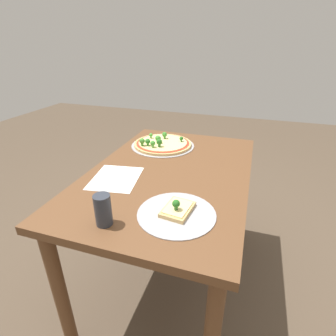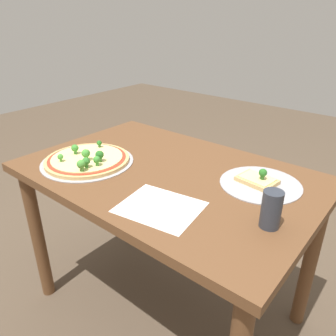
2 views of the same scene
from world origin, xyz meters
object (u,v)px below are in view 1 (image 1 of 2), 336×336
Objects in this scene: pizza_tray_whole at (162,144)px; drinking_cup at (103,210)px; pizza_tray_slice at (177,211)px; dining_table at (170,189)px.

pizza_tray_whole is 3.28× the size of drinking_cup.
pizza_tray_whole is at bearing 23.79° from pizza_tray_slice.
pizza_tray_whole reaches higher than dining_table.
drinking_cup is (-0.79, -0.06, 0.05)m from pizza_tray_whole.
pizza_tray_slice is 0.27m from drinking_cup.
pizza_tray_slice is 2.53× the size of drinking_cup.
dining_table is 0.51m from drinking_cup.
drinking_cup is at bearing 168.83° from dining_table.
pizza_tray_whole reaches higher than pizza_tray_slice.
pizza_tray_slice is at bearing -158.01° from dining_table.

